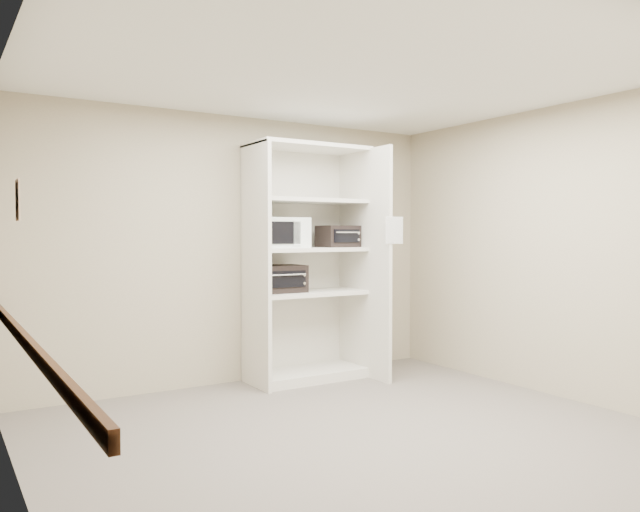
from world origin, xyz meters
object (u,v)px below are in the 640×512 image
shelving_unit (311,270)px  microwave (280,233)px  toaster_oven_lower (278,279)px  toaster_oven_upper (338,236)px

shelving_unit → microwave: bearing=177.1°
toaster_oven_lower → toaster_oven_upper: bearing=-3.8°
shelving_unit → microwave: (-0.35, 0.02, 0.39)m
toaster_oven_upper → toaster_oven_lower: size_ratio=0.80×
shelving_unit → toaster_oven_upper: size_ratio=6.10×
microwave → toaster_oven_lower: bearing=134.3°
microwave → toaster_oven_lower: microwave is taller
shelving_unit → toaster_oven_lower: shelving_unit is taller
shelving_unit → toaster_oven_upper: shelving_unit is taller
toaster_oven_upper → toaster_oven_lower: toaster_oven_upper is taller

